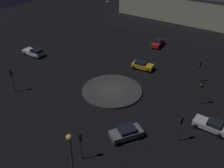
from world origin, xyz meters
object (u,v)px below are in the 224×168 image
at_px(streetlamp_southwest, 108,12).
at_px(store_building, 190,4).
at_px(car_grey, 126,133).
at_px(car_white, 34,52).
at_px(car_silver, 211,125).
at_px(traffic_light_north, 202,89).
at_px(traffic_light_northeast, 81,141).
at_px(traffic_light_southeast, 12,76).
at_px(car_yellow, 142,65).
at_px(traffic_light_northwest, 199,68).
at_px(streetlamp_northeast, 72,162).
at_px(traffic_light_north_near, 181,124).
at_px(car_red, 158,43).

distance_m(streetlamp_southwest, store_building, 26.59).
height_order(car_grey, car_white, car_white).
distance_m(car_grey, car_silver, 11.08).
height_order(car_silver, traffic_light_north, traffic_light_north).
xyz_separation_m(traffic_light_northeast, store_building, (-58.16, -11.41, 0.91)).
bearing_deg(traffic_light_northeast, traffic_light_north, -43.88).
bearing_deg(traffic_light_southeast, streetlamp_southwest, 61.59).
distance_m(car_yellow, traffic_light_north, 13.28).
bearing_deg(traffic_light_southeast, traffic_light_northwest, 5.22).
bearing_deg(traffic_light_northwest, car_yellow, -38.69).
bearing_deg(streetlamp_northeast, car_grey, -174.35).
bearing_deg(traffic_light_southeast, car_grey, -31.29).
relative_size(traffic_light_northwest, streetlamp_northeast, 0.45).
xyz_separation_m(traffic_light_southeast, traffic_light_northeast, (3.70, 17.90, -0.13)).
bearing_deg(streetlamp_southwest, car_white, -10.29).
relative_size(traffic_light_north_near, streetlamp_northeast, 0.44).
xyz_separation_m(car_white, streetlamp_southwest, (-20.03, 3.64, 4.17)).
bearing_deg(car_red, store_building, 178.14).
distance_m(car_grey, car_white, 29.53).
height_order(traffic_light_north, store_building, store_building).
height_order(traffic_light_southeast, traffic_light_northeast, traffic_light_southeast).
relative_size(car_silver, traffic_light_southeast, 1.05).
height_order(car_red, traffic_light_northwest, traffic_light_northwest).
height_order(car_red, car_yellow, car_red).
distance_m(car_red, car_white, 26.53).
distance_m(car_red, streetlamp_northeast, 39.62).
relative_size(car_silver, car_white, 0.89).
bearing_deg(car_silver, streetlamp_southwest, -33.20).
height_order(car_red, traffic_light_southeast, traffic_light_southeast).
height_order(car_yellow, traffic_light_northeast, traffic_light_northeast).
bearing_deg(store_building, streetlamp_northeast, 100.93).
bearing_deg(traffic_light_southeast, car_red, 34.97).
xyz_separation_m(car_red, car_grey, (27.81, 10.40, 0.02)).
xyz_separation_m(car_red, traffic_light_northeast, (33.61, 8.33, 1.92)).
distance_m(traffic_light_northwest, store_building, 37.60).
height_order(car_red, streetlamp_northeast, streetlamp_northeast).
bearing_deg(traffic_light_northeast, traffic_light_north_near, -62.53).
bearing_deg(traffic_light_northeast, store_building, -12.02).
distance_m(car_white, car_yellow, 22.32).
xyz_separation_m(car_white, traffic_light_northeast, (14.07, 26.28, 1.94)).
bearing_deg(car_white, streetlamp_northeast, 145.26).
bearing_deg(car_red, car_yellow, 4.81).
height_order(streetlamp_northeast, store_building, streetlamp_northeast).
height_order(car_grey, traffic_light_northeast, traffic_light_northeast).
height_order(car_white, car_yellow, car_white).
bearing_deg(traffic_light_northwest, car_grey, 35.27).
relative_size(traffic_light_north, streetlamp_southwest, 0.52).
bearing_deg(streetlamp_southwest, car_yellow, 55.51).
xyz_separation_m(traffic_light_north, traffic_light_northeast, (17.90, -6.79, -0.10)).
xyz_separation_m(car_grey, car_silver, (-7.78, 7.90, -0.05)).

